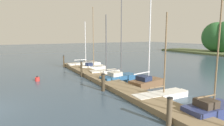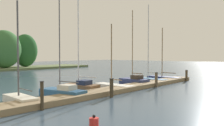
# 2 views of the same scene
# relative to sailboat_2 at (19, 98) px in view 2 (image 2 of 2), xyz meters

# --- Properties ---
(dock_pier) EXTENTS (27.46, 1.80, 0.35)m
(dock_pier) POSITION_rel_sailboat_2_xyz_m (5.77, -1.53, -0.19)
(dock_pier) COLOR #847051
(dock_pier) RESTS_ON ground
(sailboat_2) EXTENTS (1.35, 3.27, 6.23)m
(sailboat_2) POSITION_rel_sailboat_2_xyz_m (0.00, 0.00, 0.00)
(sailboat_2) COLOR silver
(sailboat_2) RESTS_ON ground
(sailboat_3) EXTENTS (1.69, 3.80, 7.55)m
(sailboat_3) POSITION_rel_sailboat_2_xyz_m (3.11, -0.13, 0.01)
(sailboat_3) COLOR #285684
(sailboat_3) RESTS_ON ground
(sailboat_4) EXTENTS (1.88, 3.28, 8.39)m
(sailboat_4) POSITION_rel_sailboat_2_xyz_m (5.78, 0.93, 0.08)
(sailboat_4) COLOR brown
(sailboat_4) RESTS_ON ground
(sailboat_5) EXTENTS (1.34, 4.18, 5.60)m
(sailboat_5) POSITION_rel_sailboat_2_xyz_m (8.63, -0.10, -0.10)
(sailboat_5) COLOR white
(sailboat_5) RESTS_ON ground
(sailboat_6) EXTENTS (1.47, 3.16, 7.27)m
(sailboat_6) POSITION_rel_sailboat_2_xyz_m (12.02, 0.07, 0.04)
(sailboat_6) COLOR navy
(sailboat_6) RESTS_ON ground
(sailboat_7) EXTENTS (1.69, 4.43, 8.28)m
(sailboat_7) POSITION_rel_sailboat_2_xyz_m (15.13, 0.25, -0.05)
(sailboat_7) COLOR #285684
(sailboat_7) RESTS_ON ground
(sailboat_8) EXTENTS (1.40, 4.33, 6.01)m
(sailboat_8) POSITION_rel_sailboat_2_xyz_m (17.87, 0.07, -0.07)
(sailboat_8) COLOR navy
(sailboat_8) RESTS_ON ground
(mooring_piling_1) EXTENTS (0.21, 0.21, 1.56)m
(mooring_piling_1) POSITION_rel_sailboat_2_xyz_m (-0.14, -2.62, 0.42)
(mooring_piling_1) COLOR #3D3323
(mooring_piling_1) RESTS_ON ground
(mooring_piling_2) EXTENTS (0.30, 0.30, 1.32)m
(mooring_piling_2) POSITION_rel_sailboat_2_xyz_m (5.28, -2.87, 0.30)
(mooring_piling_2) COLOR #3D3323
(mooring_piling_2) RESTS_ON ground
(mooring_piling_3) EXTENTS (0.29, 0.29, 1.36)m
(mooring_piling_3) POSITION_rel_sailboat_2_xyz_m (11.74, -2.64, 0.32)
(mooring_piling_3) COLOR brown
(mooring_piling_3) RESTS_ON ground
(mooring_piling_4) EXTENTS (0.30, 0.30, 1.24)m
(mooring_piling_4) POSITION_rel_sailboat_2_xyz_m (18.35, -2.58, 0.26)
(mooring_piling_4) COLOR #4C3D28
(mooring_piling_4) RESTS_ON ground
(channel_buoy_0) EXTENTS (0.40, 0.40, 0.49)m
(channel_buoy_0) POSITION_rel_sailboat_2_xyz_m (-0.41, -6.77, -0.18)
(channel_buoy_0) COLOR red
(channel_buoy_0) RESTS_ON ground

